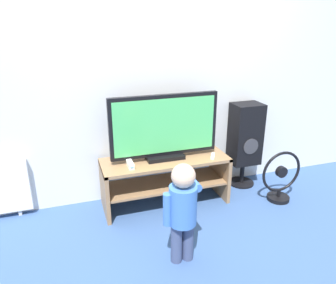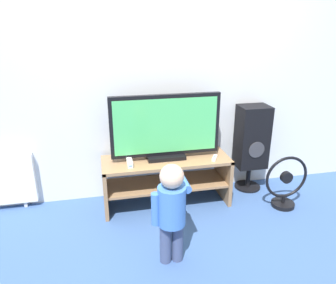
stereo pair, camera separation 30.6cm
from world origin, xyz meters
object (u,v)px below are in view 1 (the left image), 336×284
object	(u,v)px
speaker_tower	(245,136)
floor_fan	(281,179)
child	(183,205)
television	(164,128)
game_console	(130,164)
remote_primary	(213,156)

from	to	relation	value
speaker_tower	floor_fan	xyz separation A→B (m)	(0.18, -0.44, -0.34)
child	floor_fan	world-z (taller)	child
child	speaker_tower	xyz separation A→B (m)	(1.10, 0.97, 0.10)
television	child	world-z (taller)	television
speaker_tower	floor_fan	bearing A→B (deg)	-67.71
game_console	child	size ratio (longest dim) A/B	0.19
television	remote_primary	xyz separation A→B (m)	(0.47, -0.13, -0.30)
television	child	size ratio (longest dim) A/B	1.29
remote_primary	child	distance (m)	0.95
television	floor_fan	world-z (taller)	television
remote_primary	speaker_tower	size ratio (longest dim) A/B	0.14
television	speaker_tower	size ratio (longest dim) A/B	1.13
speaker_tower	floor_fan	distance (m)	0.59
game_console	child	distance (m)	0.81
game_console	remote_primary	size ratio (longest dim) A/B	1.20
television	remote_primary	size ratio (longest dim) A/B	8.18
game_console	television	bearing A→B (deg)	14.56
remote_primary	speaker_tower	bearing A→B (deg)	24.95
game_console	speaker_tower	bearing A→B (deg)	8.64
television	floor_fan	distance (m)	1.32
speaker_tower	floor_fan	size ratio (longest dim) A/B	1.73
floor_fan	television	bearing A→B (deg)	163.71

